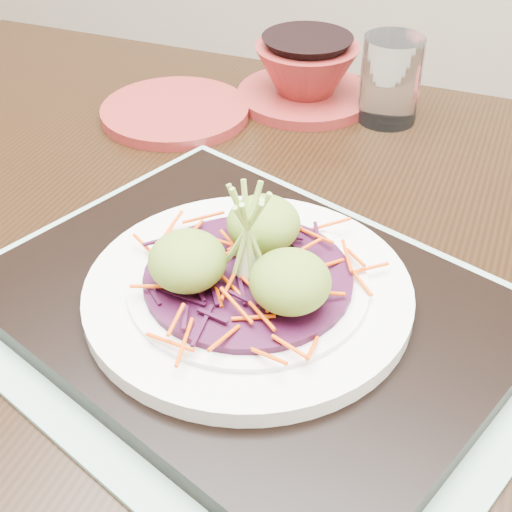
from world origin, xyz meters
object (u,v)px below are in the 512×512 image
(white_plate, at_px, (248,290))
(terracotta_side_plate, at_px, (175,111))
(water_glass, at_px, (390,80))
(terracotta_bowl_set, at_px, (306,76))
(serving_tray, at_px, (248,307))
(dining_table, at_px, (273,334))

(white_plate, bearing_deg, terracotta_side_plate, 121.88)
(terracotta_side_plate, bearing_deg, white_plate, -58.12)
(water_glass, xyz_separation_m, terracotta_bowl_set, (-0.10, 0.02, -0.02))
(terracotta_side_plate, relative_size, water_glass, 1.78)
(serving_tray, xyz_separation_m, terracotta_bowl_set, (-0.06, 0.40, 0.02))
(terracotta_bowl_set, bearing_deg, water_glass, -10.92)
(serving_tray, xyz_separation_m, terracotta_side_plate, (-0.19, 0.31, -0.01))
(white_plate, relative_size, terracotta_bowl_set, 1.22)
(water_glass, bearing_deg, serving_tray, -96.90)
(dining_table, xyz_separation_m, white_plate, (0.00, -0.09, 0.13))
(serving_tray, xyz_separation_m, white_plate, (0.00, 0.00, 0.02))
(dining_table, distance_m, terracotta_side_plate, 0.31)
(serving_tray, bearing_deg, terracotta_side_plate, 145.43)
(serving_tray, distance_m, terracotta_bowl_set, 0.41)
(dining_table, distance_m, terracotta_bowl_set, 0.34)
(serving_tray, bearing_deg, dining_table, 116.56)
(dining_table, xyz_separation_m, terracotta_bowl_set, (-0.05, 0.31, 0.13))
(dining_table, distance_m, serving_tray, 0.14)
(dining_table, relative_size, terracotta_bowl_set, 6.12)
(terracotta_side_plate, distance_m, water_glass, 0.25)
(white_plate, height_order, water_glass, water_glass)
(dining_table, bearing_deg, serving_tray, -82.87)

